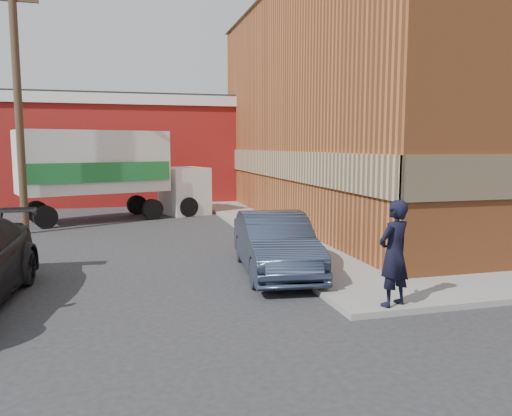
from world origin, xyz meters
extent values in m
plane|color=#28282B|center=(0.00, 0.00, 0.00)|extent=(90.00, 90.00, 0.00)
cube|color=#AD592C|center=(8.50, 9.00, 4.50)|extent=(14.00, 18.00, 9.00)
cube|color=tan|center=(1.46, 9.00, 2.30)|extent=(0.08, 18.16, 1.00)
cube|color=gray|center=(0.60, 9.00, 0.06)|extent=(1.80, 18.00, 0.12)
cube|color=maroon|center=(-6.00, 20.00, 2.50)|extent=(16.00, 8.00, 5.00)
cube|color=silver|center=(-6.00, 20.00, 5.25)|extent=(16.30, 8.30, 0.50)
cube|color=black|center=(-6.00, 20.00, 5.55)|extent=(16.00, 8.00, 0.10)
cylinder|color=brown|center=(-7.50, 9.00, 4.50)|extent=(0.26, 0.26, 9.00)
cube|color=brown|center=(-7.50, 9.00, 7.70)|extent=(1.60, 0.10, 0.10)
imported|color=black|center=(0.43, -1.55, 1.08)|extent=(0.82, 0.69, 1.92)
imported|color=#2E384D|center=(-0.80, 1.66, 0.71)|extent=(1.95, 4.44, 1.42)
cube|color=white|center=(-5.32, 11.50, 2.38)|extent=(6.01, 3.85, 2.42)
cube|color=#217B36|center=(-4.97, 10.43, 2.00)|extent=(5.15, 1.68, 0.75)
cube|color=white|center=(-1.86, 12.62, 1.02)|extent=(2.23, 2.47, 2.05)
cylinder|color=black|center=(-6.98, 9.98, 0.42)|extent=(0.88, 0.52, 0.84)
cylinder|color=black|center=(-7.55, 11.76, 0.42)|extent=(0.88, 0.52, 0.84)
cylinder|color=black|center=(-3.08, 11.24, 0.42)|extent=(0.88, 0.52, 0.84)
cylinder|color=black|center=(-3.65, 13.02, 0.42)|extent=(0.88, 0.52, 0.84)
cylinder|color=black|center=(-1.57, 11.73, 0.42)|extent=(0.88, 0.52, 0.84)
cylinder|color=black|center=(-2.14, 13.50, 0.42)|extent=(0.88, 0.52, 0.84)
camera|label=1|loc=(-4.21, -9.35, 2.98)|focal=35.00mm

